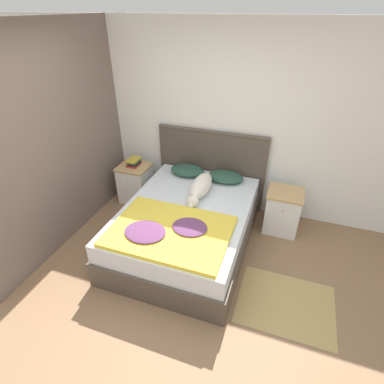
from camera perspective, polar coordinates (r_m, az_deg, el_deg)
ground_plane at (r=3.30m, az=-6.35°, el=-21.06°), size 16.00×16.00×0.00m
wall_back at (r=4.22m, az=5.17°, el=13.14°), size 9.00×0.06×2.55m
wall_side_left at (r=4.03m, az=-22.19°, el=10.02°), size 0.06×3.10×2.55m
bed at (r=3.78m, az=-1.03°, el=-6.52°), size 1.51×2.03×0.56m
headboard at (r=4.43m, az=3.61°, el=4.79°), size 1.59×0.06×1.17m
nightstand_left at (r=4.71m, az=-10.68°, el=1.71°), size 0.45×0.44×0.59m
nightstand_right at (r=4.19m, az=16.86°, el=-3.44°), size 0.45×0.44×0.59m
pillow_left at (r=4.29m, az=-0.92°, el=4.14°), size 0.49×0.34×0.12m
pillow_right at (r=4.15m, az=6.41°, el=2.90°), size 0.49×0.34×0.12m
quilt at (r=3.22m, az=-4.43°, el=-7.38°), size 1.27×0.93×0.08m
dog at (r=3.80m, az=1.64°, el=0.95°), size 0.23×0.81×0.23m
book_stack at (r=4.57m, az=-11.01°, el=5.63°), size 0.17×0.23×0.10m
rug at (r=3.45m, az=17.41°, el=-19.62°), size 0.97×0.78×0.00m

